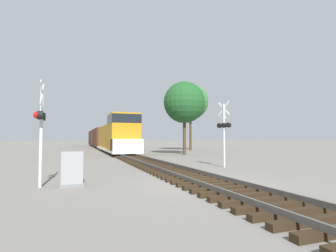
{
  "coord_description": "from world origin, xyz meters",
  "views": [
    {
      "loc": [
        -4.8,
        -9.23,
        1.77
      ],
      "look_at": [
        0.95,
        6.97,
        2.6
      ],
      "focal_mm": 28.0,
      "sensor_mm": 36.0,
      "label": 1
    }
  ],
  "objects_px": {
    "crossing_signal_near": "(41,123)",
    "tree_far_right": "(184,103)",
    "relay_cabinet": "(72,169)",
    "freight_train": "(103,138)",
    "tree_mid_background": "(190,102)",
    "crossing_signal_far": "(224,128)"
  },
  "relations": [
    {
      "from": "crossing_signal_near",
      "to": "tree_far_right",
      "type": "xyz_separation_m",
      "value": [
        12.68,
        16.34,
        3.47
      ]
    },
    {
      "from": "crossing_signal_far",
      "to": "tree_mid_background",
      "type": "xyz_separation_m",
      "value": [
        7.65,
        21.87,
        4.87
      ]
    },
    {
      "from": "tree_far_right",
      "to": "crossing_signal_near",
      "type": "bearing_deg",
      "value": -127.82
    },
    {
      "from": "tree_mid_background",
      "to": "freight_train",
      "type": "bearing_deg",
      "value": 133.17
    },
    {
      "from": "crossing_signal_near",
      "to": "tree_far_right",
      "type": "bearing_deg",
      "value": 142.48
    },
    {
      "from": "tree_far_right",
      "to": "tree_mid_background",
      "type": "distance_m",
      "value": 10.54
    },
    {
      "from": "freight_train",
      "to": "crossing_signal_far",
      "type": "relative_size",
      "value": 11.94
    },
    {
      "from": "freight_train",
      "to": "tree_far_right",
      "type": "relative_size",
      "value": 6.02
    },
    {
      "from": "freight_train",
      "to": "relay_cabinet",
      "type": "height_order",
      "value": "freight_train"
    },
    {
      "from": "relay_cabinet",
      "to": "tree_mid_background",
      "type": "xyz_separation_m",
      "value": [
        16.5,
        25.68,
        6.68
      ]
    },
    {
      "from": "crossing_signal_near",
      "to": "relay_cabinet",
      "type": "relative_size",
      "value": 2.97
    },
    {
      "from": "tree_far_right",
      "to": "tree_mid_background",
      "type": "bearing_deg",
      "value": 61.82
    },
    {
      "from": "freight_train",
      "to": "crossing_signal_near",
      "type": "bearing_deg",
      "value": -98.99
    },
    {
      "from": "tree_far_right",
      "to": "relay_cabinet",
      "type": "bearing_deg",
      "value": -125.06
    },
    {
      "from": "freight_train",
      "to": "tree_far_right",
      "type": "xyz_separation_m",
      "value": [
        6.68,
        -21.57,
        3.89
      ]
    },
    {
      "from": "crossing_signal_far",
      "to": "relay_cabinet",
      "type": "bearing_deg",
      "value": 94.3
    },
    {
      "from": "relay_cabinet",
      "to": "tree_far_right",
      "type": "relative_size",
      "value": 0.16
    },
    {
      "from": "freight_train",
      "to": "relay_cabinet",
      "type": "bearing_deg",
      "value": -97.31
    },
    {
      "from": "freight_train",
      "to": "tree_mid_background",
      "type": "height_order",
      "value": "tree_mid_background"
    },
    {
      "from": "tree_far_right",
      "to": "crossing_signal_far",
      "type": "bearing_deg",
      "value": -102.11
    },
    {
      "from": "crossing_signal_near",
      "to": "tree_mid_background",
      "type": "relative_size",
      "value": 0.38
    },
    {
      "from": "crossing_signal_far",
      "to": "tree_far_right",
      "type": "distance_m",
      "value": 13.39
    }
  ]
}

